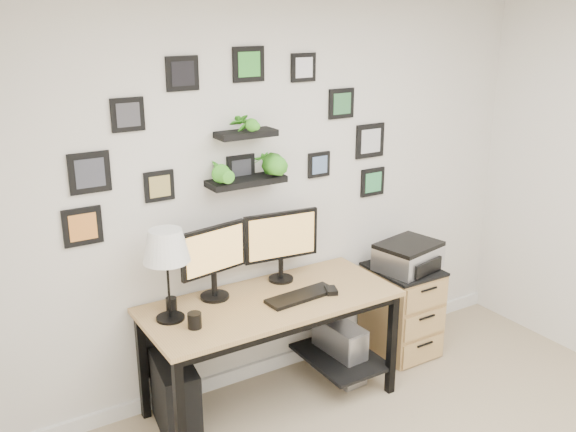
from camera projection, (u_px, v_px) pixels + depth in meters
room at (282, 360)px, 4.64m from camera, size 4.00×4.00×4.00m
desk at (273, 314)px, 4.07m from camera, size 1.60×0.70×0.75m
monitor_left at (214, 257)px, 3.92m from camera, size 0.46×0.21×0.47m
monitor_right at (281, 241)px, 4.18m from camera, size 0.51×0.18×0.48m
keyboard at (301, 296)px, 4.01m from camera, size 0.48×0.19×0.02m
mouse at (331, 290)px, 4.08m from camera, size 0.10×0.12×0.03m
table_lamp at (166, 248)px, 3.60m from camera, size 0.27×0.27×0.55m
mug at (195, 320)px, 3.63m from camera, size 0.08×0.08×0.09m
pen_cup at (171, 304)px, 3.83m from camera, size 0.07×0.07×0.08m
pc_tower_black at (176, 397)px, 3.89m from camera, size 0.27×0.49×0.47m
pc_tower_grey at (340, 350)px, 4.48m from camera, size 0.20×0.42×0.41m
file_cabinet at (402, 310)px, 4.78m from camera, size 0.43×0.53×0.67m
printer at (408, 256)px, 4.63m from camera, size 0.50×0.42×0.20m
wall_decor at (247, 148)px, 3.96m from camera, size 2.29×0.18×1.09m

